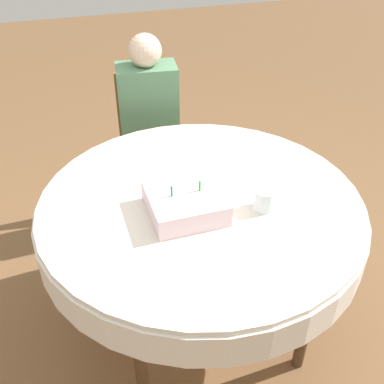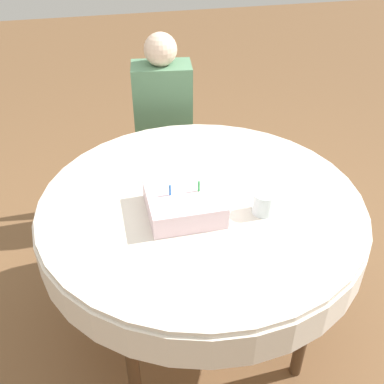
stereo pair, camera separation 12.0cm
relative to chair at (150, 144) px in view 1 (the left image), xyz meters
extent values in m
plane|color=brown|center=(-0.02, -0.98, -0.48)|extent=(12.00, 12.00, 0.00)
cylinder|color=silver|center=(-0.02, -0.98, 0.28)|extent=(1.28, 1.28, 0.02)
cylinder|color=silver|center=(-0.02, -0.98, 0.20)|extent=(1.30, 1.30, 0.14)
cylinder|color=#4C331E|center=(-0.37, -1.33, -0.10)|extent=(0.05, 0.05, 0.75)
cylinder|color=#4C331E|center=(0.33, -1.33, -0.10)|extent=(0.05, 0.05, 0.75)
cylinder|color=#4C331E|center=(-0.37, -0.63, -0.10)|extent=(0.05, 0.05, 0.75)
cylinder|color=#4C331E|center=(0.33, -0.63, -0.10)|extent=(0.05, 0.05, 0.75)
cube|color=brown|center=(-0.01, -0.07, -0.06)|extent=(0.43, 0.43, 0.04)
cube|color=brown|center=(0.01, 0.11, 0.19)|extent=(0.34, 0.08, 0.46)
cylinder|color=brown|center=(-0.19, -0.21, -0.28)|extent=(0.04, 0.04, 0.40)
cylinder|color=brown|center=(0.13, -0.25, -0.28)|extent=(0.04, 0.04, 0.40)
cylinder|color=brown|center=(-0.15, 0.12, -0.28)|extent=(0.04, 0.04, 0.40)
cylinder|color=brown|center=(0.18, 0.07, -0.28)|extent=(0.04, 0.04, 0.40)
cylinder|color=beige|center=(-0.11, -0.21, -0.26)|extent=(0.09, 0.09, 0.44)
cylinder|color=beige|center=(0.05, -0.23, -0.26)|extent=(0.09, 0.09, 0.44)
cube|color=#568460|center=(-0.01, -0.07, 0.23)|extent=(0.34, 0.24, 0.55)
sphere|color=beige|center=(-0.01, -0.07, 0.59)|extent=(0.17, 0.17, 0.17)
cube|color=silver|center=(-0.10, -1.05, 0.33)|extent=(0.27, 0.27, 0.09)
cylinder|color=green|center=(-0.04, -1.05, 0.40)|extent=(0.01, 0.01, 0.04)
cylinder|color=blue|center=(-0.15, -1.05, 0.40)|extent=(0.01, 0.01, 0.04)
cylinder|color=silver|center=(0.19, -1.12, 0.33)|extent=(0.08, 0.08, 0.09)
camera|label=1|loc=(-0.49, -2.33, 1.34)|focal=42.00mm
camera|label=2|loc=(-0.38, -2.36, 1.34)|focal=42.00mm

